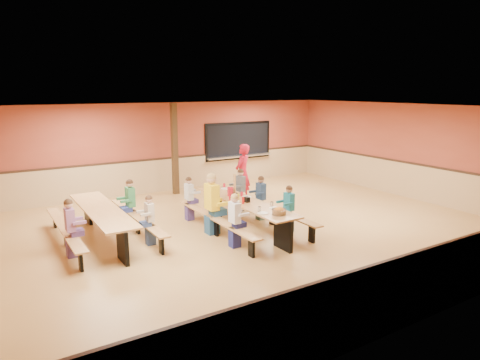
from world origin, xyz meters
TOP-DOWN VIEW (x-y plane):
  - ground at (0.00, 0.00)m, footprint 12.00×12.00m
  - room_envelope at (0.00, 0.00)m, footprint 12.04×10.04m
  - kitchen_pass_through at (2.60, 4.96)m, footprint 2.78×0.28m
  - structural_post at (-0.20, 4.40)m, footprint 0.18×0.18m
  - cafeteria_table_main at (-0.23, 0.01)m, footprint 1.91×3.70m
  - cafeteria_table_second at (-3.42, 1.16)m, footprint 1.91×3.70m
  - seated_child_white_left at (-1.06, -0.86)m, footprint 0.36×0.30m
  - seated_adult_yellow at (-1.06, 0.21)m, footprint 0.50×0.41m
  - seated_child_grey_left at (-1.06, 1.51)m, footprint 0.34×0.28m
  - seated_child_teal_right at (0.59, -0.67)m, footprint 0.34×0.28m
  - seated_child_navy_right at (0.59, 0.53)m, footprint 0.35×0.29m
  - seated_child_char_right at (0.59, 1.56)m, footprint 0.36×0.30m
  - seated_child_purple_sec at (-4.25, 0.45)m, footprint 0.38×0.31m
  - seated_child_green_sec at (-2.60, 1.64)m, footprint 0.38×0.31m
  - seated_child_tan_sec at (-2.60, 0.28)m, footprint 0.33×0.27m
  - standing_woman at (1.23, 2.47)m, footprint 0.78×0.71m
  - punch_pitcher at (-0.26, 0.69)m, footprint 0.16×0.16m
  - chip_bowl at (-0.20, -1.33)m, footprint 0.32×0.32m
  - napkin_dispenser at (-0.24, -0.09)m, footprint 0.10×0.14m
  - condiment_mustard at (-0.35, 0.15)m, footprint 0.06×0.06m
  - condiment_ketchup at (-0.40, -0.16)m, footprint 0.06×0.06m
  - table_paddle at (-0.16, 0.64)m, footprint 0.16×0.16m
  - place_settings at (-0.23, 0.01)m, footprint 0.65×3.30m

SIDE VIEW (x-z plane):
  - ground at x=0.00m, z-range 0.00..0.00m
  - cafeteria_table_main at x=-0.23m, z-range 0.16..0.90m
  - cafeteria_table_second at x=-3.42m, z-range 0.16..0.90m
  - seated_child_tan_sec at x=-2.60m, z-range 0.00..1.13m
  - seated_child_teal_right at x=0.59m, z-range 0.00..1.15m
  - seated_child_grey_left at x=-1.06m, z-range 0.00..1.16m
  - seated_child_navy_right at x=0.59m, z-range 0.00..1.17m
  - seated_child_char_right at x=0.59m, z-range 0.00..1.20m
  - seated_child_white_left at x=-1.06m, z-range 0.00..1.20m
  - seated_child_purple_sec at x=-4.25m, z-range 0.00..1.23m
  - seated_child_green_sec at x=-2.60m, z-range 0.00..1.24m
  - room_envelope at x=0.00m, z-range -0.82..2.20m
  - seated_adult_yellow at x=-1.06m, z-range 0.00..1.47m
  - place_settings at x=-0.23m, z-range 0.74..0.85m
  - napkin_dispenser at x=-0.24m, z-range 0.74..0.87m
  - chip_bowl at x=-0.20m, z-range 0.74..0.89m
  - condiment_mustard at x=-0.35m, z-range 0.74..0.91m
  - condiment_ketchup at x=-0.40m, z-range 0.74..0.91m
  - punch_pitcher at x=-0.26m, z-range 0.74..0.96m
  - table_paddle at x=-0.16m, z-range 0.60..1.16m
  - standing_woman at x=1.23m, z-range 0.00..1.79m
  - kitchen_pass_through at x=2.60m, z-range 0.80..2.18m
  - structural_post at x=-0.20m, z-range 0.00..3.00m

